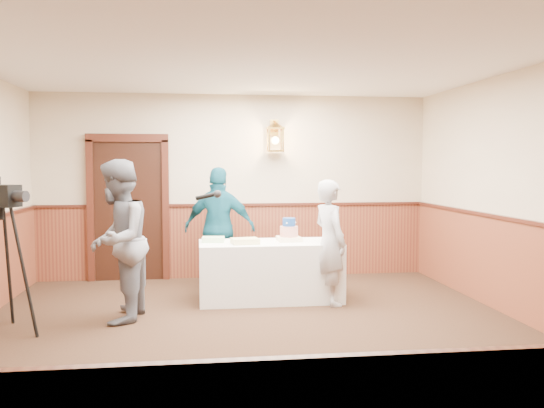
{
  "coord_description": "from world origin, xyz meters",
  "views": [
    {
      "loc": [
        -0.58,
        -5.34,
        1.75
      ],
      "look_at": [
        0.34,
        1.7,
        1.25
      ],
      "focal_mm": 38.0,
      "sensor_mm": 36.0,
      "label": 1
    }
  ],
  "objects_px": {
    "tiered_cake": "(289,232)",
    "interviewer": "(118,241)",
    "sheet_cake_yellow": "(245,241)",
    "sheet_cake_green": "(213,239)",
    "assistant_p": "(220,228)",
    "display_table": "(270,271)",
    "baker": "(330,242)",
    "tv_camera_rig": "(3,268)"
  },
  "relations": [
    {
      "from": "display_table",
      "to": "sheet_cake_yellow",
      "type": "relative_size",
      "value": 5.45
    },
    {
      "from": "sheet_cake_green",
      "to": "assistant_p",
      "type": "relative_size",
      "value": 0.16
    },
    {
      "from": "sheet_cake_yellow",
      "to": "tv_camera_rig",
      "type": "bearing_deg",
      "value": -158.88
    },
    {
      "from": "assistant_p",
      "to": "sheet_cake_yellow",
      "type": "bearing_deg",
      "value": 122.71
    },
    {
      "from": "sheet_cake_yellow",
      "to": "assistant_p",
      "type": "relative_size",
      "value": 0.19
    },
    {
      "from": "display_table",
      "to": "baker",
      "type": "xyz_separation_m",
      "value": [
        0.71,
        -0.32,
        0.4
      ]
    },
    {
      "from": "sheet_cake_yellow",
      "to": "assistant_p",
      "type": "distance_m",
      "value": 0.94
    },
    {
      "from": "tiered_cake",
      "to": "sheet_cake_green",
      "type": "xyz_separation_m",
      "value": [
        -0.97,
        0.04,
        -0.09
      ]
    },
    {
      "from": "baker",
      "to": "tv_camera_rig",
      "type": "relative_size",
      "value": 1.01
    },
    {
      "from": "assistant_p",
      "to": "interviewer",
      "type": "bearing_deg",
      "value": 67.71
    },
    {
      "from": "tiered_cake",
      "to": "baker",
      "type": "height_order",
      "value": "baker"
    },
    {
      "from": "sheet_cake_yellow",
      "to": "sheet_cake_green",
      "type": "relative_size",
      "value": 1.19
    },
    {
      "from": "assistant_p",
      "to": "tiered_cake",
      "type": "bearing_deg",
      "value": 155.43
    },
    {
      "from": "tiered_cake",
      "to": "interviewer",
      "type": "relative_size",
      "value": 0.17
    },
    {
      "from": "assistant_p",
      "to": "sheet_cake_green",
      "type": "bearing_deg",
      "value": 96.13
    },
    {
      "from": "display_table",
      "to": "sheet_cake_yellow",
      "type": "xyz_separation_m",
      "value": [
        -0.33,
        -0.13,
        0.41
      ]
    },
    {
      "from": "display_table",
      "to": "interviewer",
      "type": "relative_size",
      "value": 1.0
    },
    {
      "from": "sheet_cake_green",
      "to": "tv_camera_rig",
      "type": "bearing_deg",
      "value": -150.99
    },
    {
      "from": "tiered_cake",
      "to": "baker",
      "type": "distance_m",
      "value": 0.59
    },
    {
      "from": "interviewer",
      "to": "assistant_p",
      "type": "bearing_deg",
      "value": 150.32
    },
    {
      "from": "interviewer",
      "to": "assistant_p",
      "type": "height_order",
      "value": "interviewer"
    },
    {
      "from": "sheet_cake_yellow",
      "to": "interviewer",
      "type": "relative_size",
      "value": 0.18
    },
    {
      "from": "display_table",
      "to": "tiered_cake",
      "type": "distance_m",
      "value": 0.56
    },
    {
      "from": "display_table",
      "to": "baker",
      "type": "bearing_deg",
      "value": -24.58
    },
    {
      "from": "tiered_cake",
      "to": "interviewer",
      "type": "xyz_separation_m",
      "value": [
        -2.05,
        -0.82,
        0.03
      ]
    },
    {
      "from": "tiered_cake",
      "to": "sheet_cake_green",
      "type": "bearing_deg",
      "value": 177.4
    },
    {
      "from": "sheet_cake_yellow",
      "to": "tv_camera_rig",
      "type": "distance_m",
      "value": 2.75
    },
    {
      "from": "sheet_cake_yellow",
      "to": "baker",
      "type": "height_order",
      "value": "baker"
    },
    {
      "from": "tv_camera_rig",
      "to": "tiered_cake",
      "type": "bearing_deg",
      "value": 44.74
    },
    {
      "from": "baker",
      "to": "tv_camera_rig",
      "type": "distance_m",
      "value": 3.7
    },
    {
      "from": "sheet_cake_green",
      "to": "baker",
      "type": "bearing_deg",
      "value": -15.97
    },
    {
      "from": "sheet_cake_green",
      "to": "tv_camera_rig",
      "type": "xyz_separation_m",
      "value": [
        -2.18,
        -1.21,
        -0.09
      ]
    },
    {
      "from": "interviewer",
      "to": "tiered_cake",
      "type": "bearing_deg",
      "value": 119.67
    },
    {
      "from": "sheet_cake_yellow",
      "to": "sheet_cake_green",
      "type": "bearing_deg",
      "value": 150.96
    },
    {
      "from": "sheet_cake_green",
      "to": "interviewer",
      "type": "bearing_deg",
      "value": -141.07
    },
    {
      "from": "display_table",
      "to": "assistant_p",
      "type": "height_order",
      "value": "assistant_p"
    },
    {
      "from": "interviewer",
      "to": "baker",
      "type": "xyz_separation_m",
      "value": [
        2.5,
        0.46,
        -0.12
      ]
    },
    {
      "from": "sheet_cake_yellow",
      "to": "baker",
      "type": "relative_size",
      "value": 0.21
    },
    {
      "from": "display_table",
      "to": "assistant_p",
      "type": "relative_size",
      "value": 1.06
    },
    {
      "from": "display_table",
      "to": "assistant_p",
      "type": "xyz_separation_m",
      "value": [
        -0.61,
        0.76,
        0.48
      ]
    },
    {
      "from": "display_table",
      "to": "sheet_cake_green",
      "type": "bearing_deg",
      "value": 173.28
    },
    {
      "from": "tv_camera_rig",
      "to": "display_table",
      "type": "bearing_deg",
      "value": 45.65
    }
  ]
}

